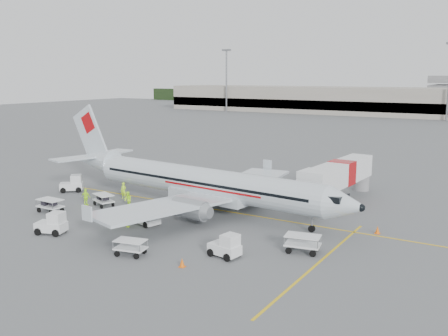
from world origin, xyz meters
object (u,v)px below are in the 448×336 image
at_px(tug_aft, 71,183).
at_px(tug_mid, 51,223).
at_px(tug_fore, 225,245).
at_px(jet_bridge, 341,181).
at_px(belt_loader, 144,211).
at_px(aircraft, 204,163).

bearing_deg(tug_aft, tug_mid, -89.69).
height_order(tug_fore, tug_aft, tug_aft).
relative_size(jet_bridge, tug_mid, 6.70).
relative_size(belt_loader, tug_aft, 1.76).
distance_m(jet_bridge, tug_mid, 28.75).
distance_m(tug_fore, tug_aft, 26.91).
height_order(jet_bridge, tug_fore, jet_bridge).
bearing_deg(tug_mid, belt_loader, 34.75).
bearing_deg(jet_bridge, belt_loader, -121.90).
bearing_deg(tug_aft, aircraft, -38.09).
bearing_deg(tug_fore, aircraft, 138.87).
bearing_deg(tug_mid, jet_bridge, 36.21).
bearing_deg(tug_fore, belt_loader, 171.17).
xyz_separation_m(aircraft, tug_mid, (-6.76, -12.68, -3.80)).
xyz_separation_m(aircraft, tug_fore, (8.29, -9.73, -3.84)).
bearing_deg(tug_fore, tug_aft, 169.93).
distance_m(tug_mid, tug_aft, 15.55).
height_order(tug_fore, tug_mid, tug_mid).
bearing_deg(belt_loader, tug_fore, -2.95).
distance_m(belt_loader, tug_mid, 7.76).
bearing_deg(aircraft, tug_fore, -44.49).
bearing_deg(jet_bridge, tug_aft, -153.19).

